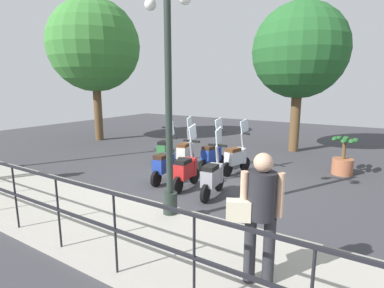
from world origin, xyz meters
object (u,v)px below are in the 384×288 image
(scooter_near_1, at_px, (186,169))
(scooter_near_0, at_px, (213,176))
(tree_large, at_px, (94,46))
(scooter_far_3, at_px, (165,149))
(potted_palm, at_px, (343,159))
(scooter_far_0, at_px, (236,157))
(scooter_far_2, at_px, (185,152))
(tree_distant, at_px, (300,51))
(scooter_near_2, at_px, (164,164))
(lamp_post_near, at_px, (169,114))
(pedestrian_with_bag, at_px, (259,209))
(scooter_far_1, at_px, (212,154))

(scooter_near_1, bearing_deg, scooter_near_0, -103.68)
(tree_large, bearing_deg, scooter_far_3, -109.21)
(potted_palm, distance_m, scooter_near_1, 4.54)
(scooter_far_0, distance_m, scooter_far_2, 1.61)
(tree_distant, xyz_separation_m, potted_palm, (-2.39, -1.93, -3.23))
(tree_large, relative_size, scooter_far_0, 3.99)
(potted_palm, bearing_deg, scooter_near_2, 129.92)
(tree_large, height_order, scooter_far_0, tree_large)
(scooter_far_3, bearing_deg, tree_large, 56.96)
(potted_palm, height_order, scooter_near_2, scooter_near_2)
(tree_distant, xyz_separation_m, scooter_near_1, (-5.71, 1.16, -3.19))
(lamp_post_near, xyz_separation_m, pedestrian_with_bag, (-1.04, -2.04, -0.91))
(scooter_far_3, bearing_deg, scooter_near_1, -145.05)
(scooter_far_0, bearing_deg, tree_distant, 4.55)
(potted_palm, height_order, scooter_near_1, scooter_near_1)
(tree_large, distance_m, scooter_far_2, 7.20)
(pedestrian_with_bag, relative_size, tree_distant, 0.29)
(scooter_near_0, xyz_separation_m, scooter_far_2, (1.75, 1.89, 0.00))
(scooter_far_3, bearing_deg, scooter_near_2, -157.60)
(potted_palm, distance_m, scooter_near_2, 5.00)
(scooter_near_1, distance_m, scooter_far_1, 1.72)
(lamp_post_near, relative_size, scooter_far_3, 2.71)
(lamp_post_near, distance_m, tree_large, 9.51)
(pedestrian_with_bag, bearing_deg, scooter_far_0, 2.52)
(tree_large, distance_m, tree_distant, 8.50)
(scooter_far_1, bearing_deg, potted_palm, -57.56)
(scooter_near_1, height_order, scooter_near_2, same)
(lamp_post_near, bearing_deg, scooter_far_3, 38.22)
(tree_distant, xyz_separation_m, scooter_near_0, (-5.85, 0.36, -3.19))
(scooter_far_0, relative_size, scooter_far_1, 1.00)
(potted_palm, height_order, scooter_far_0, scooter_far_0)
(scooter_far_3, bearing_deg, scooter_far_0, -99.53)
(lamp_post_near, relative_size, tree_large, 0.68)
(lamp_post_near, height_order, scooter_far_2, lamp_post_near)
(scooter_near_0, bearing_deg, scooter_far_1, 22.68)
(pedestrian_with_bag, xyz_separation_m, scooter_near_2, (2.80, 3.51, -0.60))
(tree_distant, bearing_deg, scooter_near_2, 161.21)
(pedestrian_with_bag, relative_size, scooter_near_1, 1.03)
(scooter_near_1, bearing_deg, scooter_far_1, 3.15)
(tree_distant, bearing_deg, scooter_far_2, 151.27)
(scooter_far_0, bearing_deg, pedestrian_with_bag, -139.50)
(tree_large, relative_size, scooter_near_1, 3.99)
(scooter_near_2, bearing_deg, scooter_far_0, -42.92)
(scooter_near_2, distance_m, scooter_far_1, 1.68)
(scooter_near_0, xyz_separation_m, scooter_far_0, (1.94, 0.28, 0.00))
(scooter_near_2, xyz_separation_m, scooter_far_0, (1.69, -1.26, 0.00))
(scooter_far_1, xyz_separation_m, scooter_far_2, (-0.09, 0.87, 0.00))
(pedestrian_with_bag, relative_size, scooter_far_1, 1.03)
(scooter_near_2, xyz_separation_m, scooter_far_3, (1.51, 1.11, 0.00))
(scooter_near_0, height_order, scooter_far_2, same)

